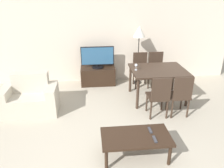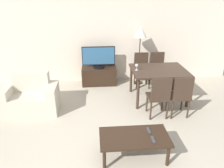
{
  "view_description": "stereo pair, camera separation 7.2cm",
  "coord_description": "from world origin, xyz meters",
  "views": [
    {
      "loc": [
        -0.12,
        -2.09,
        2.35
      ],
      "look_at": [
        0.29,
        1.83,
        0.65
      ],
      "focal_mm": 35.0,
      "sensor_mm": 36.0,
      "label": 1
    },
    {
      "loc": [
        -0.04,
        -2.09,
        2.35
      ],
      "look_at": [
        0.29,
        1.83,
        0.65
      ],
      "focal_mm": 35.0,
      "sensor_mm": 36.0,
      "label": 2
    }
  ],
  "objects": [
    {
      "name": "dining_chair_near_right",
      "position": [
        1.6,
        1.58,
        0.48
      ],
      "size": [
        0.4,
        0.4,
        0.87
      ],
      "color": "#38281E",
      "rests_on": "ground_plane"
    },
    {
      "name": "dining_chair_near",
      "position": [
        1.18,
        1.58,
        0.48
      ],
      "size": [
        0.4,
        0.4,
        0.87
      ],
      "color": "#38281E",
      "rests_on": "ground_plane"
    },
    {
      "name": "remote_primary",
      "position": [
        0.75,
        0.6,
        0.39
      ],
      "size": [
        0.04,
        0.15,
        0.02
      ],
      "color": "#38383D",
      "rests_on": "coffee_table"
    },
    {
      "name": "dining_chair_far_left",
      "position": [
        1.18,
        3.18,
        0.48
      ],
      "size": [
        0.4,
        0.4,
        0.87
      ],
      "color": "#38281E",
      "rests_on": "ground_plane"
    },
    {
      "name": "wall_back",
      "position": [
        0.0,
        3.69,
        1.35
      ],
      "size": [
        7.5,
        0.06,
        2.7
      ],
      "color": "beige",
      "rests_on": "ground_plane"
    },
    {
      "name": "armchair",
      "position": [
        -1.36,
        2.06,
        0.29
      ],
      "size": [
        1.08,
        0.61,
        0.8
      ],
      "color": "beige",
      "rests_on": "ground_plane"
    },
    {
      "name": "remote_secondary",
      "position": [
        0.76,
        0.38,
        0.39
      ],
      "size": [
        0.04,
        0.15,
        0.02
      ],
      "color": "#38383D",
      "rests_on": "coffee_table"
    },
    {
      "name": "tv_stand",
      "position": [
        0.07,
        3.39,
        0.23
      ],
      "size": [
        0.9,
        0.46,
        0.46
      ],
      "color": "black",
      "rests_on": "ground_plane"
    },
    {
      "name": "dining_table",
      "position": [
        1.39,
        2.38,
        0.64
      ],
      "size": [
        1.21,
        0.98,
        0.72
      ],
      "color": "#38281E",
      "rests_on": "ground_plane"
    },
    {
      "name": "wine_glass_left",
      "position": [
        0.88,
        2.38,
        0.83
      ],
      "size": [
        0.07,
        0.07,
        0.15
      ],
      "color": "silver",
      "rests_on": "dining_table"
    },
    {
      "name": "floor_lamp",
      "position": [
        1.14,
        3.35,
        1.31
      ],
      "size": [
        0.31,
        0.31,
        1.54
      ],
      "color": "black",
      "rests_on": "ground_plane"
    },
    {
      "name": "dining_chair_far",
      "position": [
        1.6,
        3.18,
        0.48
      ],
      "size": [
        0.4,
        0.4,
        0.87
      ],
      "color": "#38281E",
      "rests_on": "ground_plane"
    },
    {
      "name": "coffee_table",
      "position": [
        0.51,
        0.5,
        0.34
      ],
      "size": [
        1.02,
        0.54,
        0.38
      ],
      "color": "black",
      "rests_on": "ground_plane"
    },
    {
      "name": "tv",
      "position": [
        0.07,
        3.38,
        0.75
      ],
      "size": [
        0.86,
        0.3,
        0.56
      ],
      "color": "black",
      "rests_on": "tv_stand"
    }
  ]
}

